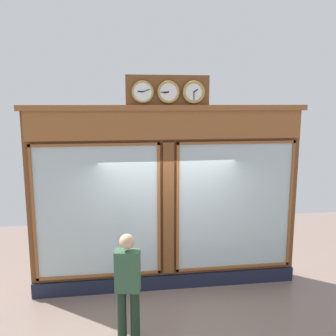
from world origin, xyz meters
TOP-DOWN VIEW (x-y plane):
  - shop_facade at (-0.00, -0.13)m, footprint 5.15×0.42m
  - pedestrian at (0.81, 1.49)m, footprint 0.39×0.28m

SIDE VIEW (x-z plane):
  - pedestrian at x=0.81m, z-range 0.09..1.78m
  - shop_facade at x=0.00m, z-range -0.24..3.78m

